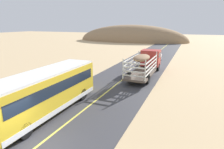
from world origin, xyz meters
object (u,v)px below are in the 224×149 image
Objects in this scene: livestock_truck at (147,61)px; car_far at (154,56)px; boulder_near_shoulder at (54,77)px; bus at (46,91)px.

car_far is at bearing 94.19° from livestock_truck.
livestock_truck is 12.10m from boulder_near_shoulder.
bus is at bearing -99.14° from car_far.
livestock_truck is at bearing 73.45° from bus.
bus is at bearing -106.55° from livestock_truck.
livestock_truck is at bearing 40.27° from boulder_near_shoulder.
livestock_truck reaches higher than boulder_near_shoulder.
boulder_near_shoulder is (-9.18, -7.78, -1.30)m from livestock_truck.
car_far is (-0.62, 8.48, -0.70)m from livestock_truck.
bus reaches higher than car_far.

